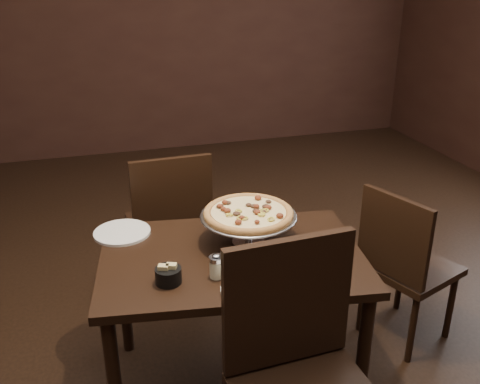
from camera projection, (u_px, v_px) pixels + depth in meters
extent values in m
cube|color=black|center=(223.00, 383.00, 2.50)|extent=(6.00, 7.00, 0.02)
cube|color=black|center=(125.00, 10.00, 5.04)|extent=(6.00, 0.02, 2.80)
cube|color=black|center=(232.00, 258.00, 2.24)|extent=(1.19, 0.88, 0.04)
cylinder|color=black|center=(363.00, 361.00, 2.16)|extent=(0.05, 0.05, 0.65)
cylinder|color=black|center=(124.00, 294.00, 2.59)|extent=(0.05, 0.05, 0.65)
cylinder|color=black|center=(320.00, 279.00, 2.72)|extent=(0.05, 0.05, 0.65)
cylinder|color=#AEADB4|center=(248.00, 242.00, 2.33)|extent=(0.14, 0.14, 0.01)
cylinder|color=#AEADB4|center=(248.00, 229.00, 2.30)|extent=(0.03, 0.03, 0.11)
cylinder|color=#AEADB4|center=(248.00, 217.00, 2.28)|extent=(0.10, 0.10, 0.01)
cylinder|color=#949599|center=(248.00, 216.00, 2.28)|extent=(0.41, 0.41, 0.01)
torus|color=#949599|center=(248.00, 216.00, 2.28)|extent=(0.42, 0.42, 0.01)
cylinder|color=#9A612E|center=(248.00, 214.00, 2.27)|extent=(0.38, 0.38, 0.01)
torus|color=#9A612E|center=(248.00, 213.00, 2.27)|extent=(0.39, 0.39, 0.03)
cylinder|color=#E3BD7C|center=(248.00, 212.00, 2.27)|extent=(0.32, 0.32, 0.01)
cylinder|color=beige|center=(216.00, 269.00, 2.06)|extent=(0.05, 0.05, 0.07)
cylinder|color=#AEADB4|center=(216.00, 259.00, 2.04)|extent=(0.06, 0.06, 0.02)
ellipsoid|color=#AEADB4|center=(216.00, 256.00, 2.04)|extent=(0.03, 0.03, 0.01)
cylinder|color=maroon|center=(229.00, 266.00, 2.07)|extent=(0.06, 0.06, 0.08)
cylinder|color=#AEADB4|center=(229.00, 255.00, 2.05)|extent=(0.07, 0.07, 0.02)
ellipsoid|color=#AEADB4|center=(229.00, 251.00, 2.04)|extent=(0.03, 0.03, 0.01)
cylinder|color=black|center=(168.00, 275.00, 2.02)|extent=(0.10, 0.10, 0.06)
cube|color=tan|center=(164.00, 273.00, 2.01)|extent=(0.05, 0.04, 0.07)
cube|color=tan|center=(172.00, 272.00, 2.02)|extent=(0.05, 0.04, 0.07)
cube|color=white|center=(324.00, 284.00, 2.01)|extent=(0.15, 0.15, 0.01)
cylinder|color=silver|center=(122.00, 232.00, 2.40)|extent=(0.25, 0.25, 0.01)
cylinder|color=silver|center=(258.00, 289.00, 1.98)|extent=(0.28, 0.28, 0.01)
cone|color=#AEADB4|center=(252.00, 227.00, 2.17)|extent=(0.15, 0.15, 0.00)
cylinder|color=black|center=(252.00, 226.00, 2.17)|extent=(0.09, 0.10, 0.02)
cube|color=black|center=(168.00, 226.00, 3.03)|extent=(0.44, 0.44, 0.04)
cube|color=black|center=(172.00, 198.00, 2.76)|extent=(0.42, 0.04, 0.44)
cylinder|color=black|center=(191.00, 243.00, 3.31)|extent=(0.04, 0.04, 0.41)
cylinder|color=black|center=(136.00, 251.00, 3.21)|extent=(0.04, 0.04, 0.41)
cylinder|color=black|center=(206.00, 270.00, 3.02)|extent=(0.04, 0.04, 0.41)
cylinder|color=black|center=(145.00, 281.00, 2.92)|extent=(0.04, 0.04, 0.41)
cube|color=black|center=(288.00, 302.00, 1.81)|extent=(0.46, 0.06, 0.48)
cube|color=black|center=(411.00, 268.00, 2.68)|extent=(0.50, 0.50, 0.04)
cube|color=black|center=(394.00, 237.00, 2.49)|extent=(0.16, 0.37, 0.41)
cylinder|color=black|center=(450.00, 306.00, 2.73)|extent=(0.03, 0.03, 0.38)
cylinder|color=black|center=(400.00, 279.00, 2.96)|extent=(0.03, 0.03, 0.38)
cylinder|color=black|center=(412.00, 329.00, 2.56)|extent=(0.03, 0.03, 0.38)
cylinder|color=black|center=(362.00, 299.00, 2.79)|extent=(0.03, 0.03, 0.38)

